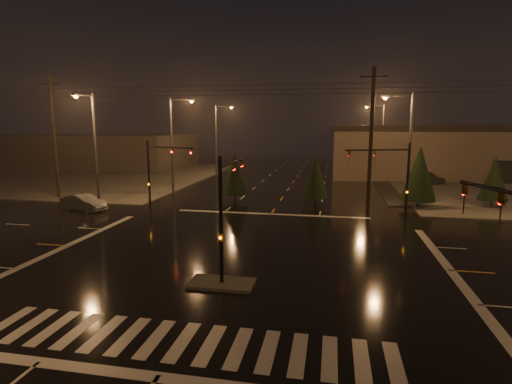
% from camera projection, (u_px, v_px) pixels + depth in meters
% --- Properties ---
extents(ground, '(140.00, 140.00, 0.00)m').
position_uv_depth(ground, '(241.00, 257.00, 22.46)').
color(ground, black).
rests_on(ground, ground).
extents(sidewalk_nw, '(36.00, 36.00, 0.12)m').
position_uv_depth(sidewalk_nw, '(84.00, 176.00, 57.07)').
color(sidewalk_nw, '#44413D').
rests_on(sidewalk_nw, ground).
extents(median_island, '(3.00, 1.60, 0.15)m').
position_uv_depth(median_island, '(222.00, 283.00, 18.57)').
color(median_island, '#44413D').
rests_on(median_island, ground).
extents(crosswalk, '(15.00, 2.60, 0.01)m').
position_uv_depth(crosswalk, '(182.00, 341.00, 13.75)').
color(crosswalk, beige).
rests_on(crosswalk, ground).
extents(stop_bar_near, '(16.00, 0.50, 0.01)m').
position_uv_depth(stop_bar_near, '(158.00, 377.00, 11.81)').
color(stop_bar_near, beige).
rests_on(stop_bar_near, ground).
extents(stop_bar_far, '(16.00, 0.50, 0.01)m').
position_uv_depth(stop_bar_far, '(271.00, 214.00, 33.10)').
color(stop_bar_far, beige).
rests_on(stop_bar_far, ground).
extents(commercial_block, '(30.00, 18.00, 5.60)m').
position_uv_depth(commercial_block, '(99.00, 150.00, 69.15)').
color(commercial_block, '#3A3533').
rests_on(commercial_block, ground).
extents(signal_mast_median, '(0.25, 4.59, 6.00)m').
position_uv_depth(signal_mast_median, '(226.00, 202.00, 18.85)').
color(signal_mast_median, black).
rests_on(signal_mast_median, ground).
extents(signal_mast_ne, '(4.84, 1.86, 6.00)m').
position_uv_depth(signal_mast_ne, '(395.00, 173.00, 29.85)').
color(signal_mast_ne, black).
rests_on(signal_mast_ne, ground).
extents(signal_mast_nw, '(4.84, 1.86, 6.00)m').
position_uv_depth(signal_mast_nw, '(158.00, 167.00, 33.39)').
color(signal_mast_nw, black).
rests_on(signal_mast_nw, ground).
extents(streetlight_1, '(2.77, 0.32, 10.00)m').
position_uv_depth(streetlight_1, '(174.00, 139.00, 40.98)').
color(streetlight_1, '#38383A').
rests_on(streetlight_1, ground).
extents(streetlight_2, '(2.77, 0.32, 10.00)m').
position_uv_depth(streetlight_2, '(218.00, 135.00, 56.46)').
color(streetlight_2, '#38383A').
rests_on(streetlight_2, ground).
extents(streetlight_3, '(2.77, 0.32, 10.00)m').
position_uv_depth(streetlight_3, '(406.00, 142.00, 34.87)').
color(streetlight_3, '#38383A').
rests_on(streetlight_3, ground).
extents(streetlight_4, '(2.77, 0.32, 10.00)m').
position_uv_depth(streetlight_4, '(380.00, 136.00, 54.23)').
color(streetlight_4, '#38383A').
rests_on(streetlight_4, ground).
extents(streetlight_5, '(0.32, 2.77, 10.00)m').
position_uv_depth(streetlight_5, '(93.00, 142.00, 35.28)').
color(streetlight_5, '#38383A').
rests_on(streetlight_5, ground).
extents(utility_pole_0, '(2.20, 0.32, 12.00)m').
position_uv_depth(utility_pole_0, '(54.00, 137.00, 39.07)').
color(utility_pole_0, black).
rests_on(utility_pole_0, ground).
extents(utility_pole_1, '(2.20, 0.32, 12.00)m').
position_uv_depth(utility_pole_1, '(371.00, 139.00, 33.48)').
color(utility_pole_1, black).
rests_on(utility_pole_1, ground).
extents(conifer_0, '(3.05, 3.05, 5.47)m').
position_uv_depth(conifer_0, '(419.00, 173.00, 35.07)').
color(conifer_0, black).
rests_on(conifer_0, ground).
extents(conifer_1, '(2.49, 2.49, 4.59)m').
position_uv_depth(conifer_1, '(494.00, 178.00, 35.17)').
color(conifer_1, black).
rests_on(conifer_1, ground).
extents(conifer_3, '(2.49, 2.49, 4.59)m').
position_uv_depth(conifer_3, '(235.00, 174.00, 38.24)').
color(conifer_3, black).
rests_on(conifer_3, ground).
extents(conifer_4, '(2.43, 2.43, 4.50)m').
position_uv_depth(conifer_4, '(316.00, 177.00, 36.57)').
color(conifer_4, black).
rests_on(conifer_4, ground).
extents(car_parked, '(4.28, 4.81, 1.58)m').
position_uv_depth(car_parked, '(427.00, 177.00, 49.99)').
color(car_parked, black).
rests_on(car_parked, ground).
extents(car_crossing, '(4.52, 2.57, 1.41)m').
position_uv_depth(car_crossing, '(83.00, 202.00, 34.37)').
color(car_crossing, slate).
rests_on(car_crossing, ground).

